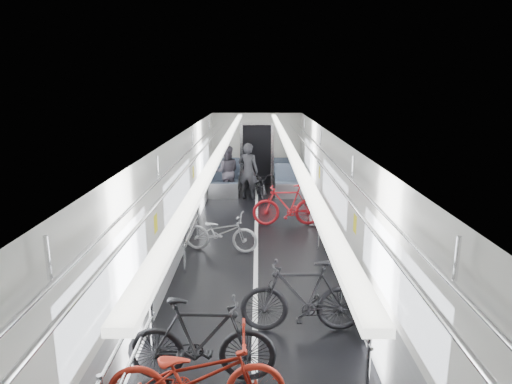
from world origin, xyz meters
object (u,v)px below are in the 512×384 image
at_px(bike_left_near, 196,376).
at_px(person_standing, 248,171).
at_px(bike_right_near, 303,296).
at_px(person_seated, 227,172).
at_px(bike_left_mid, 201,340).
at_px(bike_left_far, 221,232).
at_px(bike_right_far, 287,205).
at_px(bike_aisle, 261,185).

xyz_separation_m(bike_left_near, person_standing, (0.33, 9.17, 0.36)).
distance_m(bike_right_near, person_seated, 7.82).
xyz_separation_m(bike_left_mid, bike_left_far, (-0.12, 4.21, -0.11)).
bearing_deg(bike_left_far, bike_right_far, -28.71).
xyz_separation_m(bike_right_far, person_standing, (-1.00, 2.60, 0.33)).
height_order(bike_left_mid, bike_aisle, bike_left_mid).
bearing_deg(bike_left_near, bike_left_mid, -0.52).
xyz_separation_m(bike_left_mid, bike_aisle, (0.73, 8.57, -0.11)).
xyz_separation_m(bike_left_near, bike_right_near, (1.24, 1.70, 0.04)).
bearing_deg(bike_right_near, bike_aisle, -177.21).
distance_m(bike_left_near, bike_left_mid, 0.60).
relative_size(bike_left_far, person_standing, 0.92).
distance_m(bike_left_far, person_seated, 4.57).
bearing_deg(bike_left_near, bike_left_far, -0.88).
distance_m(bike_left_near, person_standing, 9.19).
bearing_deg(person_seated, bike_aisle, 165.63).
relative_size(bike_left_near, bike_left_far, 1.18).
xyz_separation_m(bike_right_near, person_standing, (-0.91, 7.47, 0.32)).
bearing_deg(bike_right_far, bike_left_mid, -15.84).
height_order(bike_left_near, bike_left_far, bike_left_near).
bearing_deg(bike_right_near, bike_right_far, 177.61).
relative_size(bike_right_near, bike_right_far, 1.02).
distance_m(bike_left_far, person_standing, 4.41).
height_order(bike_right_near, person_standing, person_standing).
height_order(bike_left_far, person_standing, person_standing).
distance_m(bike_left_near, bike_right_near, 2.11).
bearing_deg(bike_right_far, person_seated, -152.50).
height_order(bike_right_far, person_standing, person_standing).
height_order(bike_left_mid, bike_right_far, bike_left_mid).
bearing_deg(bike_right_far, bike_right_near, -4.19).
relative_size(bike_left_near, person_seated, 1.16).
distance_m(bike_left_near, bike_right_far, 6.70).
height_order(bike_left_near, person_standing, person_standing).
xyz_separation_m(bike_left_mid, person_seated, (-0.30, 8.76, 0.27)).
bearing_deg(person_seated, bike_right_near, 97.49).
relative_size(bike_right_far, person_seated, 1.07).
height_order(bike_left_mid, bike_right_near, bike_right_near).
distance_m(bike_right_near, bike_aisle, 7.49).
xyz_separation_m(bike_left_near, bike_left_far, (-0.14, 4.81, -0.07)).
height_order(bike_left_far, bike_aisle, bike_aisle).
bearing_deg(bike_aisle, bike_left_near, -103.16).
relative_size(bike_left_near, bike_right_far, 1.08).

